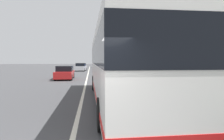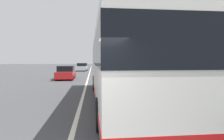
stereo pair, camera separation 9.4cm
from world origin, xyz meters
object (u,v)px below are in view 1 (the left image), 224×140
object	(u,v)px
car_behind_bus	(96,65)
roadside_tree_mid_block	(172,30)
car_side_street	(101,67)
utility_pole	(181,33)
coach_bus	(120,63)
car_oncoming	(81,67)
car_ahead_same_lane	(65,73)
roadside_tree_far_block	(142,41)

from	to	relation	value
car_behind_bus	roadside_tree_mid_block	world-z (taller)	roadside_tree_mid_block
car_side_street	car_behind_bus	size ratio (longest dim) A/B	1.13
utility_pole	coach_bus	bearing A→B (deg)	127.97
coach_bus	car_oncoming	distance (m)	29.35
coach_bus	utility_pole	world-z (taller)	utility_pole
car_ahead_same_lane	roadside_tree_far_block	xyz separation A→B (m)	(1.54, -9.13, 3.78)
car_ahead_same_lane	car_behind_bus	bearing A→B (deg)	171.44
car_oncoming	utility_pole	xyz separation A→B (m)	(-25.21, -8.48, 3.32)
car_side_street	roadside_tree_mid_block	size ratio (longest dim) A/B	0.80
car_oncoming	roadside_tree_mid_block	world-z (taller)	roadside_tree_mid_block
roadside_tree_far_block	utility_pole	size ratio (longest dim) A/B	0.76
car_behind_bus	roadside_tree_mid_block	bearing A→B (deg)	-177.79
roadside_tree_far_block	car_side_street	bearing A→B (deg)	13.16
coach_bus	roadside_tree_far_block	distance (m)	14.89
car_oncoming	roadside_tree_mid_block	size ratio (longest dim) A/B	0.80
car_side_street	roadside_tree_mid_block	distance (m)	29.10
roadside_tree_mid_block	roadside_tree_far_block	size ratio (longest dim) A/B	0.92
utility_pole	car_side_street	bearing A→B (deg)	9.00
car_side_street	car_oncoming	bearing A→B (deg)	124.02
coach_bus	car_side_street	xyz separation A→B (m)	(31.90, -0.57, -1.30)
roadside_tree_mid_block	coach_bus	bearing A→B (deg)	128.29
roadside_tree_far_block	roadside_tree_mid_block	bearing A→B (deg)	176.23
car_side_street	utility_pole	xyz separation A→B (m)	(-28.00, -4.44, 3.39)
car_side_street	roadside_tree_far_block	xyz separation A→B (m)	(-18.03, -4.22, 3.83)
coach_bus	car_ahead_same_lane	distance (m)	13.13
car_behind_bus	roadside_tree_mid_block	size ratio (longest dim) A/B	0.71
coach_bus	roadside_tree_mid_block	world-z (taller)	roadside_tree_mid_block
coach_bus	roadside_tree_far_block	bearing A→B (deg)	-19.77
car_side_street	roadside_tree_mid_block	world-z (taller)	roadside_tree_mid_block
roadside_tree_far_block	utility_pole	bearing A→B (deg)	-178.73
car_side_street	car_oncoming	size ratio (longest dim) A/B	1.00
coach_bus	car_oncoming	world-z (taller)	coach_bus
coach_bus	roadside_tree_mid_block	distance (m)	5.65
roadside_tree_far_block	car_ahead_same_lane	bearing A→B (deg)	99.58
roadside_tree_mid_block	car_side_street	bearing A→B (deg)	6.99
car_ahead_same_lane	car_behind_bus	distance (m)	33.22
coach_bus	utility_pole	xyz separation A→B (m)	(3.91, -5.01, 2.09)
car_ahead_same_lane	car_oncoming	world-z (taller)	car_oncoming
car_oncoming	roadside_tree_mid_block	bearing A→B (deg)	20.55
coach_bus	car_side_street	bearing A→B (deg)	-1.76
roadside_tree_far_block	utility_pole	distance (m)	9.97
utility_pole	car_ahead_same_lane	bearing A→B (deg)	47.99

